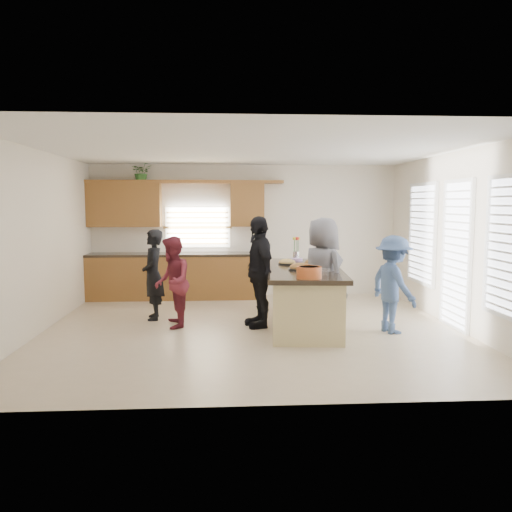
{
  "coord_description": "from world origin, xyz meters",
  "views": [
    {
      "loc": [
        -0.4,
        -7.7,
        1.98
      ],
      "look_at": [
        0.07,
        0.15,
        1.15
      ],
      "focal_mm": 35.0,
      "sensor_mm": 36.0,
      "label": 1
    }
  ],
  "objects": [
    {
      "name": "island",
      "position": [
        0.85,
        0.2,
        0.45
      ],
      "size": [
        1.4,
        2.8,
        0.95
      ],
      "rotation": [
        0.0,
        0.0,
        -0.09
      ],
      "color": "#D0BF81",
      "rests_on": "ground"
    },
    {
      "name": "woman_left_front",
      "position": [
        0.13,
        0.2,
        0.89
      ],
      "size": [
        0.65,
        1.11,
        1.78
      ],
      "primitive_type": "imported",
      "rotation": [
        0.0,
        0.0,
        -1.35
      ],
      "color": "black",
      "rests_on": "ground"
    },
    {
      "name": "potted_plant",
      "position": [
        -2.13,
        2.82,
        2.62
      ],
      "size": [
        0.46,
        0.42,
        0.44
      ],
      "primitive_type": "imported",
      "rotation": [
        0.0,
        0.0,
        0.19
      ],
      "color": "#326829",
      "rests_on": "back_cabinetry"
    },
    {
      "name": "clear_cup",
      "position": [
        1.02,
        -0.68,
        1.0
      ],
      "size": [
        0.09,
        0.09,
        0.1
      ],
      "primitive_type": "cylinder",
      "color": "white",
      "rests_on": "island"
    },
    {
      "name": "flower_vase",
      "position": [
        0.9,
        1.45,
        1.17
      ],
      "size": [
        0.14,
        0.14,
        0.42
      ],
      "color": "silver",
      "rests_on": "island"
    },
    {
      "name": "platter_front",
      "position": [
        0.77,
        -0.04,
        0.98
      ],
      "size": [
        0.4,
        0.4,
        0.16
      ],
      "color": "black",
      "rests_on": "island"
    },
    {
      "name": "floor",
      "position": [
        0.0,
        0.0,
        0.0
      ],
      "size": [
        6.5,
        6.5,
        0.0
      ],
      "primitive_type": "plane",
      "color": "beige",
      "rests_on": "ground"
    },
    {
      "name": "woman_left_mid",
      "position": [
        -1.26,
        0.22,
        0.73
      ],
      "size": [
        0.62,
        0.76,
        1.46
      ],
      "primitive_type": "imported",
      "rotation": [
        0.0,
        0.0,
        -1.47
      ],
      "color": "maroon",
      "rests_on": "ground"
    },
    {
      "name": "right_wall_glazing",
      "position": [
        3.22,
        -0.13,
        1.34
      ],
      "size": [
        0.06,
        4.0,
        2.25
      ],
      "color": "white",
      "rests_on": "ground"
    },
    {
      "name": "platter_mid",
      "position": [
        1.12,
        0.51,
        0.98
      ],
      "size": [
        0.46,
        0.46,
        0.19
      ],
      "color": "black",
      "rests_on": "island"
    },
    {
      "name": "platter_back",
      "position": [
        0.63,
        0.67,
        0.98
      ],
      "size": [
        0.32,
        0.32,
        0.13
      ],
      "color": "black",
      "rests_on": "island"
    },
    {
      "name": "plate_stack",
      "position": [
        0.87,
        1.19,
        0.97
      ],
      "size": [
        0.23,
        0.23,
        0.04
      ],
      "primitive_type": "cylinder",
      "color": "#B68BCB",
      "rests_on": "island"
    },
    {
      "name": "room_shell",
      "position": [
        0.0,
        0.0,
        1.9
      ],
      "size": [
        6.52,
        6.02,
        2.81
      ],
      "color": "silver",
      "rests_on": "ground"
    },
    {
      "name": "salad_bowl",
      "position": [
        0.74,
        -0.94,
        1.04
      ],
      "size": [
        0.35,
        0.35,
        0.16
      ],
      "color": "#BE5322",
      "rests_on": "island"
    },
    {
      "name": "back_cabinetry",
      "position": [
        -1.47,
        2.73,
        0.91
      ],
      "size": [
        4.08,
        0.66,
        2.46
      ],
      "color": "brown",
      "rests_on": "ground"
    },
    {
      "name": "woman_left_back",
      "position": [
        -1.64,
        0.81,
        0.77
      ],
      "size": [
        0.45,
        0.61,
        1.54
      ],
      "primitive_type": "imported",
      "rotation": [
        0.0,
        0.0,
        -1.41
      ],
      "color": "black",
      "rests_on": "ground"
    },
    {
      "name": "woman_right_front",
      "position": [
        1.1,
        -0.1,
        0.88
      ],
      "size": [
        0.91,
        1.03,
        1.77
      ],
      "primitive_type": "imported",
      "rotation": [
        0.0,
        0.0,
        2.08
      ],
      "color": "slate",
      "rests_on": "ground"
    },
    {
      "name": "woman_right_back",
      "position": [
        2.15,
        -0.31,
        0.75
      ],
      "size": [
        0.82,
        1.09,
        1.5
      ],
      "primitive_type": "imported",
      "rotation": [
        0.0,
        0.0,
        1.88
      ],
      "color": "#3C5483",
      "rests_on": "ground"
    }
  ]
}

